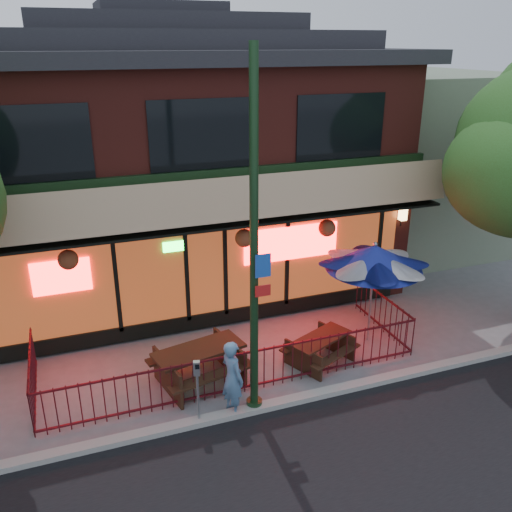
{
  "coord_description": "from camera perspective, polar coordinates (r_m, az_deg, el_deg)",
  "views": [
    {
      "loc": [
        -3.11,
        -9.0,
        6.97
      ],
      "look_at": [
        0.92,
        2.0,
        2.33
      ],
      "focal_mm": 38.0,
      "sensor_mm": 36.0,
      "label": 1
    }
  ],
  "objects": [
    {
      "name": "parking_meter_near",
      "position": [
        10.61,
        -6.19,
        -13.07
      ],
      "size": [
        0.15,
        0.14,
        1.42
      ],
      "color": "#9C9FA4",
      "rests_on": "ground"
    },
    {
      "name": "restaurant_building",
      "position": [
        16.65,
        -9.22,
        11.5
      ],
      "size": [
        12.96,
        9.49,
        8.05
      ],
      "color": "maroon",
      "rests_on": "ground"
    },
    {
      "name": "neighbor_building",
      "position": [
        21.01,
        15.8,
        9.91
      ],
      "size": [
        6.0,
        7.0,
        6.0
      ],
      "primitive_type": "cube",
      "color": "slate",
      "rests_on": "ground"
    },
    {
      "name": "pedestrian",
      "position": [
        10.95,
        -2.5,
        -12.66
      ],
      "size": [
        0.55,
        0.68,
        1.62
      ],
      "primitive_type": "imported",
      "rotation": [
        0.0,
        0.0,
        1.89
      ],
      "color": "teal",
      "rests_on": "ground"
    },
    {
      "name": "patio_umbrella",
      "position": [
        13.09,
        12.34,
        -0.12
      ],
      "size": [
        2.29,
        2.29,
        2.62
      ],
      "color": "gray",
      "rests_on": "ground"
    },
    {
      "name": "picnic_table_left",
      "position": [
        12.02,
        -5.98,
        -10.85
      ],
      "size": [
        2.22,
        1.87,
        0.83
      ],
      "color": "#372114",
      "rests_on": "ground"
    },
    {
      "name": "street_light",
      "position": [
        9.91,
        -0.19,
        -1.09
      ],
      "size": [
        0.43,
        0.32,
        7.0
      ],
      "color": "#17341A",
      "rests_on": "ground"
    },
    {
      "name": "picnic_table_right",
      "position": [
        12.78,
        6.77,
        -9.36
      ],
      "size": [
        1.88,
        1.7,
        0.66
      ],
      "color": "#382013",
      "rests_on": "ground"
    },
    {
      "name": "ground",
      "position": [
        11.8,
        -0.87,
        -14.61
      ],
      "size": [
        80.0,
        80.0,
        0.0
      ],
      "primitive_type": "plane",
      "color": "gray",
      "rests_on": "ground"
    },
    {
      "name": "patio_fence",
      "position": [
        11.84,
        -1.7,
        -10.79
      ],
      "size": [
        8.44,
        2.62,
        1.0
      ],
      "color": "#490F17",
      "rests_on": "ground"
    },
    {
      "name": "curb",
      "position": [
        11.39,
        -0.01,
        -15.76
      ],
      "size": [
        80.0,
        0.25,
        0.12
      ],
      "primitive_type": "cube",
      "color": "#999993",
      "rests_on": "ground"
    }
  ]
}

